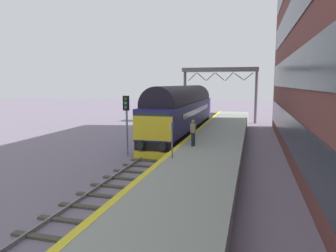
{
  "coord_description": "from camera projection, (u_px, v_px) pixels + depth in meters",
  "views": [
    {
      "loc": [
        6.1,
        -21.95,
        4.86
      ],
      "look_at": [
        0.2,
        -0.2,
        1.79
      ],
      "focal_mm": 33.33,
      "sensor_mm": 36.0,
      "label": 1
    }
  ],
  "objects": [
    {
      "name": "waiting_passenger",
      "position": [
        193.0,
        130.0,
        19.26
      ],
      "size": [
        0.46,
        0.46,
        1.64
      ],
      "rotation": [
        0.0,
        0.0,
        1.08
      ],
      "color": "#293336",
      "rests_on": "station_platform"
    },
    {
      "name": "diesel_locomotive",
      "position": [
        183.0,
        110.0,
        28.27
      ],
      "size": [
        2.74,
        18.15,
        4.68
      ],
      "color": "black",
      "rests_on": "ground"
    },
    {
      "name": "track_main",
      "position": [
        166.0,
        149.0,
        23.22
      ],
      "size": [
        2.5,
        60.0,
        0.15
      ],
      "color": "slate",
      "rests_on": "ground"
    },
    {
      "name": "station_platform",
      "position": [
        215.0,
        145.0,
        22.22
      ],
      "size": [
        4.0,
        44.0,
        1.01
      ],
      "color": "#939A90",
      "rests_on": "ground"
    },
    {
      "name": "signal_post_near",
      "position": [
        126.0,
        117.0,
        20.97
      ],
      "size": [
        0.44,
        0.22,
        4.06
      ],
      "color": "gray",
      "rests_on": "ground"
    },
    {
      "name": "platform_number_sign",
      "position": [
        172.0,
        134.0,
        16.12
      ],
      "size": [
        0.1,
        0.44,
        1.89
      ],
      "color": "slate",
      "rests_on": "station_platform"
    },
    {
      "name": "overhead_footbridge",
      "position": [
        220.0,
        74.0,
        38.83
      ],
      "size": [
        9.3,
        2.0,
        6.83
      ],
      "color": "slate",
      "rests_on": "ground"
    },
    {
      "name": "ground_plane",
      "position": [
        166.0,
        149.0,
        23.22
      ],
      "size": [
        140.0,
        140.0,
        0.0
      ],
      "primitive_type": "plane",
      "color": "slate",
      "rests_on": "ground"
    }
  ]
}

